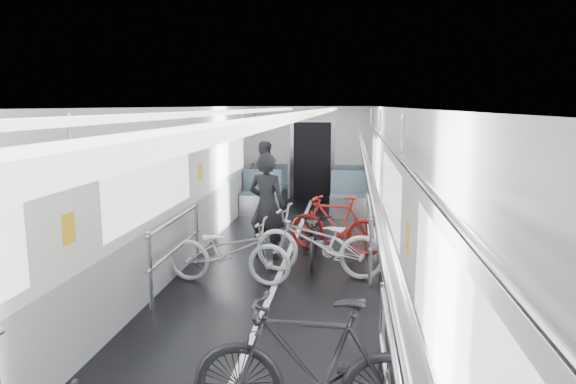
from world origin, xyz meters
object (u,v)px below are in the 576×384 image
at_px(bike_left_far, 229,251).
at_px(bike_right_mid, 318,242).
at_px(bike_right_near, 312,367).
at_px(person_standing, 267,206).
at_px(bike_aisle, 313,236).
at_px(bike_right_far, 336,224).
at_px(person_seated, 264,175).

distance_m(bike_left_far, bike_right_mid, 1.28).
relative_size(bike_left_far, bike_right_mid, 0.92).
distance_m(bike_right_near, person_standing, 4.53).
bearing_deg(bike_aisle, bike_right_near, -89.33).
bearing_deg(bike_right_far, bike_right_mid, 6.26).
height_order(bike_left_far, bike_aisle, bike_left_far).
bearing_deg(bike_right_far, bike_left_far, -24.11).
relative_size(bike_right_far, person_standing, 0.96).
relative_size(bike_right_near, person_seated, 1.12).
relative_size(bike_right_mid, bike_aisle, 1.19).
relative_size(bike_right_near, bike_aisle, 1.12).
xyz_separation_m(bike_right_near, bike_right_mid, (-0.19, 3.62, -0.04)).
distance_m(bike_right_mid, bike_aisle, 0.69).
height_order(bike_left_far, bike_right_near, bike_right_near).
distance_m(bike_right_near, bike_right_far, 4.80).
relative_size(bike_left_far, person_standing, 1.02).
bearing_deg(person_standing, person_seated, -62.57).
height_order(bike_right_mid, person_seated, person_seated).
xyz_separation_m(bike_right_far, bike_aisle, (-0.34, -0.51, -0.07)).
bearing_deg(bike_left_far, bike_right_far, -37.00).
height_order(bike_right_near, person_standing, person_standing).
height_order(bike_right_far, bike_aisle, bike_right_far).
bearing_deg(person_seated, person_standing, 93.59).
relative_size(bike_aisle, person_standing, 0.94).
relative_size(bike_left_far, person_seated, 1.09).
relative_size(bike_right_mid, person_standing, 1.11).
bearing_deg(bike_aisle, bike_right_far, 52.80).
bearing_deg(bike_aisle, person_standing, 168.86).
xyz_separation_m(bike_right_mid, bike_right_far, (0.21, 1.18, -0.01)).
distance_m(bike_right_near, bike_aisle, 4.30).
distance_m(bike_right_near, person_seated, 8.53).
xyz_separation_m(bike_right_mid, person_seated, (-1.60, 4.71, 0.30)).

